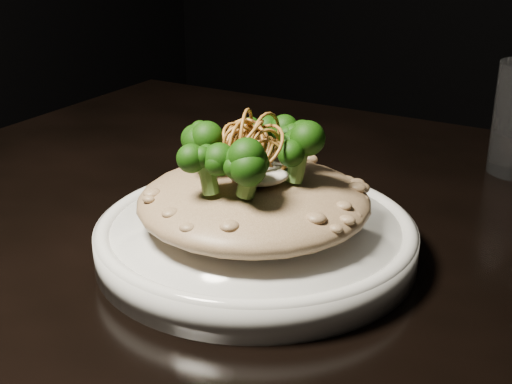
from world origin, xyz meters
TOP-DOWN VIEW (x-y plane):
  - table at (0.00, 0.00)m, footprint 1.10×0.80m
  - plate at (-0.10, -0.04)m, footprint 0.26×0.26m
  - risotto at (-0.10, -0.04)m, footprint 0.18×0.18m
  - broccoli at (-0.10, -0.04)m, footprint 0.11×0.11m
  - cheese at (-0.09, -0.05)m, footprint 0.05×0.05m
  - shallots at (-0.10, -0.05)m, footprint 0.05×0.05m

SIDE VIEW (x-z plane):
  - table at x=0.00m, z-range 0.29..1.04m
  - plate at x=-0.10m, z-range 0.75..0.78m
  - risotto at x=-0.10m, z-range 0.78..0.82m
  - cheese at x=-0.09m, z-range 0.82..0.83m
  - broccoli at x=-0.10m, z-range 0.82..0.86m
  - shallots at x=-0.10m, z-range 0.83..0.86m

